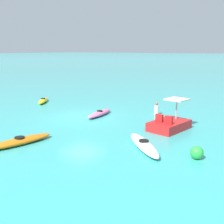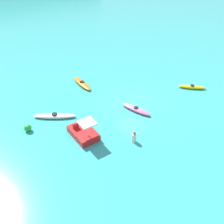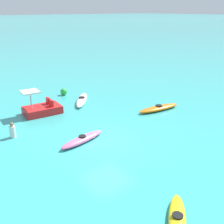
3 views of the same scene
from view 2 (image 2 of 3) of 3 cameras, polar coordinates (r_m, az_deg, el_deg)
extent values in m
plane|color=#38ADA8|center=(22.28, 4.67, 2.05)|extent=(600.00, 600.00, 0.00)
ellipsoid|color=white|center=(20.82, -12.91, -0.87)|extent=(3.08, 2.77, 0.32)
cylinder|color=black|center=(20.72, -12.97, -0.45)|extent=(0.63, 0.63, 0.05)
ellipsoid|color=yellow|center=(25.63, 17.75, 5.44)|extent=(2.09, 2.38, 0.32)
cylinder|color=black|center=(25.54, 17.83, 5.80)|extent=(0.51, 0.51, 0.05)
ellipsoid|color=pink|center=(21.17, 5.48, 0.60)|extent=(1.08, 2.90, 0.32)
cylinder|color=black|center=(21.07, 5.50, 1.02)|extent=(0.45, 0.45, 0.05)
ellipsoid|color=orange|center=(25.25, -6.84, 6.48)|extent=(1.17, 3.36, 0.32)
cylinder|color=black|center=(25.16, -6.87, 6.85)|extent=(0.53, 0.53, 0.05)
cube|color=red|center=(18.52, -6.55, -4.80)|extent=(1.75, 2.55, 0.50)
cube|color=red|center=(18.72, -6.66, -2.48)|extent=(0.45, 0.21, 0.44)
cube|color=red|center=(18.52, -8.28, -3.11)|extent=(0.45, 0.21, 0.44)
cylinder|color=#B2B2B7|center=(17.53, -5.59, -3.98)|extent=(0.08, 0.08, 1.10)
cube|color=silver|center=(17.17, -5.70, -2.43)|extent=(1.21, 1.21, 0.08)
sphere|color=green|center=(19.88, -18.63, -3.45)|extent=(0.55, 0.55, 0.55)
cylinder|color=silver|center=(17.94, 5.05, -5.90)|extent=(0.38, 0.38, 0.65)
sphere|color=#8C6647|center=(17.65, 5.12, -4.79)|extent=(0.22, 0.22, 0.22)
camera|label=1|loc=(27.13, -37.53, 11.43)|focal=44.80mm
camera|label=3|loc=(25.15, 38.10, 15.46)|focal=43.85mm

